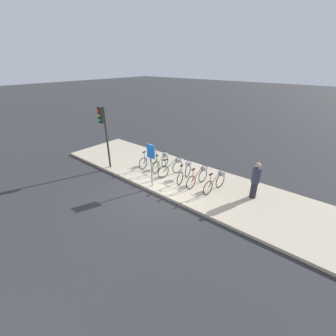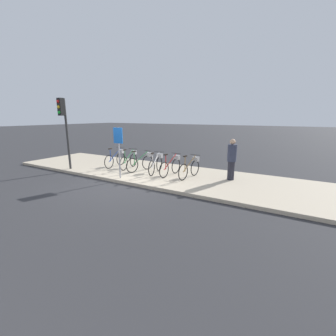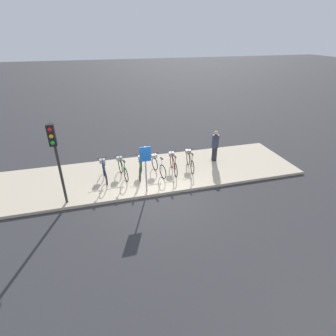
% 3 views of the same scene
% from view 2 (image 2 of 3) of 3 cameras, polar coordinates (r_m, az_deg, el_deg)
% --- Properties ---
extents(ground_plane, '(120.00, 120.00, 0.00)m').
position_cam_2_polar(ground_plane, '(8.77, -11.29, -4.03)').
color(ground_plane, '#2D2D30').
extents(sidewalk, '(14.11, 3.73, 0.12)m').
position_cam_2_polar(sidewalk, '(10.17, -4.37, -1.10)').
color(sidewalk, '#B7A88E').
rests_on(sidewalk, ground_plane).
extents(parked_bicycle_0, '(0.46, 1.54, 0.95)m').
position_cam_2_polar(parked_bicycle_0, '(11.27, -13.00, 2.52)').
color(parked_bicycle_0, black).
rests_on(parked_bicycle_0, sidewalk).
extents(parked_bicycle_1, '(0.46, 1.52, 0.95)m').
position_cam_2_polar(parked_bicycle_1, '(10.78, -9.70, 2.20)').
color(parked_bicycle_1, black).
rests_on(parked_bicycle_1, sidewalk).
extents(parked_bicycle_2, '(0.52, 1.51, 0.95)m').
position_cam_2_polar(parked_bicycle_2, '(10.18, -6.67, 1.66)').
color(parked_bicycle_2, black).
rests_on(parked_bicycle_2, sidewalk).
extents(parked_bicycle_3, '(0.49, 1.51, 0.95)m').
position_cam_2_polar(parked_bicycle_3, '(9.72, -2.97, 1.19)').
color(parked_bicycle_3, black).
rests_on(parked_bicycle_3, sidewalk).
extents(parked_bicycle_4, '(0.46, 1.54, 0.95)m').
position_cam_2_polar(parked_bicycle_4, '(9.35, 0.90, 0.74)').
color(parked_bicycle_4, black).
rests_on(parked_bicycle_4, sidewalk).
extents(parked_bicycle_5, '(0.46, 1.53, 0.95)m').
position_cam_2_polar(parked_bicycle_5, '(9.03, 5.76, 0.23)').
color(parked_bicycle_5, black).
rests_on(parked_bicycle_5, sidewalk).
extents(pedestrian, '(0.34, 0.34, 1.58)m').
position_cam_2_polar(pedestrian, '(8.92, 15.87, 2.27)').
color(pedestrian, '#23232D').
rests_on(pedestrian, sidewalk).
extents(traffic_light, '(0.24, 0.40, 3.19)m').
position_cam_2_polar(traffic_light, '(11.22, -25.04, 11.26)').
color(traffic_light, '#2D2D2D').
rests_on(traffic_light, sidewalk).
extents(sign_post, '(0.44, 0.07, 1.99)m').
position_cam_2_polar(sign_post, '(8.95, -12.45, 5.96)').
color(sign_post, '#99999E').
rests_on(sign_post, sidewalk).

